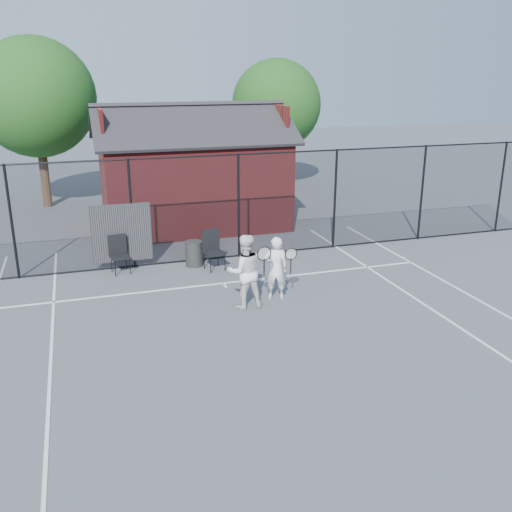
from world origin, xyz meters
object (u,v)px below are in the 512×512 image
object	(u,v)px
player_front	(276,268)
chair_right	(214,251)
waste_bin	(194,254)
chair_left	(120,255)
clubhouse	(193,179)
player_back	(245,271)

from	to	relation	value
player_front	chair_right	world-z (taller)	player_front
chair_right	waste_bin	distance (m)	0.70
waste_bin	chair_left	bearing A→B (deg)	180.00
clubhouse	chair_right	size ratio (longest dim) A/B	6.10
clubhouse	player_back	distance (m)	7.66
clubhouse	player_front	world-z (taller)	clubhouse
waste_bin	player_front	bearing A→B (deg)	-65.55
player_front	chair_right	bearing A→B (deg)	109.90
clubhouse	waste_bin	size ratio (longest dim) A/B	9.26
player_back	clubhouse	bearing A→B (deg)	87.02
clubhouse	player_back	bearing A→B (deg)	-92.98
chair_left	clubhouse	bearing A→B (deg)	47.16
clubhouse	chair_right	distance (m)	5.04
chair_left	chair_right	world-z (taller)	chair_right
chair_left	waste_bin	bearing A→B (deg)	-9.32
player_front	chair_right	xyz separation A→B (m)	(-0.89, 2.46, -0.24)
player_front	waste_bin	world-z (taller)	player_front
player_back	chair_right	bearing A→B (deg)	91.27
player_back	waste_bin	size ratio (longest dim) A/B	2.46
chair_right	waste_bin	size ratio (longest dim) A/B	1.52
player_front	player_back	bearing A→B (deg)	-163.58
clubhouse	player_back	xyz separation A→B (m)	(-0.40, -7.61, -0.74)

